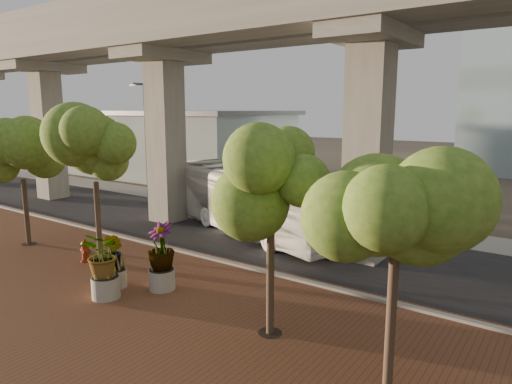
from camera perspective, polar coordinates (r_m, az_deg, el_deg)
The scene contains 17 objects.
ground at distance 21.85m, azimuth -3.66°, elevation -6.80°, with size 160.00×160.00×0.00m, color #362F27.
brick_plaza at distance 16.80m, azimuth -21.58°, elevation -12.79°, with size 70.00×13.00×0.06m, color brown.
asphalt_road at distance 23.36m, azimuth -0.56°, elevation -5.59°, with size 90.00×8.00×0.04m, color black.
curb_strip at distance 20.39m, azimuth -7.24°, elevation -7.89°, with size 70.00×0.25×0.16m, color gray.
far_sidewalk at distance 27.86m, azimuth 6.12°, elevation -3.02°, with size 90.00×3.00×0.06m, color gray.
transit_viaduct at distance 22.49m, azimuth -0.59°, elevation 12.52°, with size 72.00×5.60×12.40m.
station_pavilion at distance 46.36m, azimuth -10.50°, elevation 6.16°, with size 23.00×13.00×6.30m.
transit_bus at distance 23.73m, azimuth -0.58°, elevation -1.09°, with size 2.92×12.44×3.47m, color silver.
fire_hydrant at distance 20.73m, azimuth -20.55°, elevation -6.88°, with size 0.49×0.44×0.97m.
planter_front at distance 16.36m, azimuth -18.46°, elevation -7.84°, with size 2.11×2.11×2.32m.
planter_right at distance 16.57m, azimuth -11.81°, elevation -7.04°, with size 2.28×2.28×2.44m.
planter_left at distance 17.26m, azimuth -17.36°, elevation -7.44°, with size 1.85×1.85×2.03m.
street_tree_far_west at distance 23.80m, azimuth -27.30°, elevation 4.03°, with size 3.80×3.80×5.98m.
street_tree_near_west at distance 19.17m, azimuth -19.59°, elevation 4.48°, with size 3.83×3.83×6.37m.
street_tree_near_east at distance 12.37m, azimuth 1.87°, elevation 1.01°, with size 3.39×3.39×5.92m.
street_tree_far_east at distance 9.96m, azimuth 17.24°, elevation -1.90°, with size 3.67×3.67×6.01m.
streetlamp_west at distance 34.04m, azimuth -13.76°, elevation 7.26°, with size 0.41×1.19×8.20m.
Camera 1 is at (13.22, -16.18, 6.40)m, focal length 32.00 mm.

